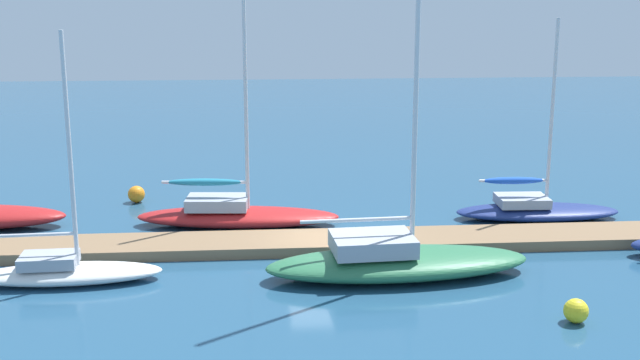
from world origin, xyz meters
TOP-DOWN VIEW (x-y plane):
  - ground_plane at (0.00, 0.00)m, footprint 120.00×120.00m
  - dock_pier at (0.00, 0.00)m, footprint 32.30×2.27m
  - sailboat_1 at (-8.30, -2.87)m, footprint 5.78×1.93m
  - sailboat_2 at (-3.23, 3.04)m, footprint 8.00×2.80m
  - sailboat_3 at (1.98, -3.14)m, footprint 8.63×3.28m
  - sailboat_4 at (8.74, 3.04)m, footprint 6.64×2.45m
  - mooring_buoy_yellow at (6.24, -7.18)m, footprint 0.68×0.68m
  - mooring_buoy_orange at (-7.58, 6.98)m, footprint 0.73×0.73m

SIDE VIEW (x-z plane):
  - ground_plane at x=0.00m, z-range 0.00..0.00m
  - dock_pier at x=0.00m, z-range 0.00..0.37m
  - mooring_buoy_yellow at x=6.24m, z-range 0.00..0.68m
  - mooring_buoy_orange at x=-7.58m, z-range 0.00..0.73m
  - sailboat_1 at x=-8.30m, z-range -3.45..4.29m
  - sailboat_4 at x=8.74m, z-range -3.52..4.39m
  - sailboat_2 at x=-3.23m, z-range -4.39..5.43m
  - sailboat_3 at x=1.98m, z-range -6.31..7.51m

